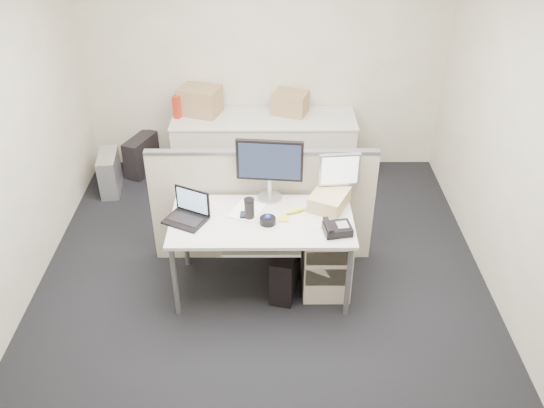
{
  "coord_description": "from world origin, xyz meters",
  "views": [
    {
      "loc": [
        0.07,
        -3.84,
        3.44
      ],
      "look_at": [
        0.08,
        0.15,
        0.78
      ],
      "focal_mm": 38.0,
      "sensor_mm": 36.0,
      "label": 1
    }
  ],
  "objects_px": {
    "desk": "(262,226)",
    "laptop": "(184,209)",
    "monitor_main": "(270,170)",
    "desk_phone": "(337,229)"
  },
  "relations": [
    {
      "from": "desk",
      "to": "laptop",
      "type": "bearing_deg",
      "value": -178.15
    },
    {
      "from": "laptop",
      "to": "desk_phone",
      "type": "xyz_separation_m",
      "value": [
        1.22,
        -0.16,
        -0.09
      ]
    },
    {
      "from": "desk",
      "to": "monitor_main",
      "type": "bearing_deg",
      "value": 78.38
    },
    {
      "from": "laptop",
      "to": "desk_phone",
      "type": "distance_m",
      "value": 1.23
    },
    {
      "from": "monitor_main",
      "to": "desk",
      "type": "bearing_deg",
      "value": -95.85
    },
    {
      "from": "monitor_main",
      "to": "laptop",
      "type": "height_order",
      "value": "monitor_main"
    },
    {
      "from": "desk",
      "to": "monitor_main",
      "type": "distance_m",
      "value": 0.48
    },
    {
      "from": "desk",
      "to": "laptop",
      "type": "xyz_separation_m",
      "value": [
        -0.62,
        -0.02,
        0.19
      ]
    },
    {
      "from": "desk",
      "to": "laptop",
      "type": "height_order",
      "value": "laptop"
    },
    {
      "from": "desk",
      "to": "desk_phone",
      "type": "bearing_deg",
      "value": -16.7
    }
  ]
}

